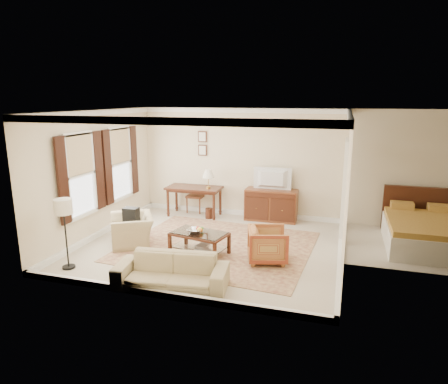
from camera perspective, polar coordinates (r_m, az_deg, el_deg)
The scene contains 21 objects.
room_shell at distance 8.28m, azimuth -1.94°, elevation 8.56°, with size 5.51×5.01×2.91m.
annex_bedroom at distance 9.58m, azimuth 27.14°, elevation -5.30°, with size 3.00×2.70×2.90m.
window_front at distance 9.05m, azimuth -19.82°, elevation 2.29°, with size 0.12×1.56×1.80m, color #CCB284, non-canonical shape.
window_rear at distance 10.35m, azimuth -14.61°, elevation 3.96°, with size 0.12×1.56×1.80m, color #CCB284, non-canonical shape.
doorway at distance 9.55m, azimuth 16.73°, elevation 0.15°, with size 0.10×1.12×2.25m, color white, non-canonical shape.
rug at distance 8.78m, azimuth -0.87°, elevation -7.72°, with size 3.92×3.36×0.01m, color maroon.
writing_desk at distance 10.85m, azimuth -4.29°, elevation 0.17°, with size 1.47×0.73×0.80m.
desk_chair at distance 11.24m, azimuth -4.09°, elevation -0.25°, with size 0.45×0.45×1.05m, color brown, non-canonical shape.
desk_lamp at distance 10.63m, azimuth -2.26°, elevation 1.90°, with size 0.32×0.32×0.50m, color silver, non-canonical shape.
framed_prints at distance 11.01m, azimuth -3.10°, elevation 6.97°, with size 0.25×0.04×0.68m, color #3B1B10, non-canonical shape.
sideboard at distance 10.54m, azimuth 6.75°, elevation -1.84°, with size 1.35×0.52×0.83m, color brown.
tv at distance 10.33m, azimuth 6.87°, elevation 2.87°, with size 0.94×0.54×0.12m, color black.
coffee_table at distance 8.26m, azimuth -3.54°, elevation -6.47°, with size 1.23×0.87×0.48m.
fruit_bowl at distance 8.20m, azimuth -4.20°, elevation -5.42°, with size 0.42×0.42×0.10m, color silver.
book_a at distance 8.40m, azimuth -3.71°, elevation -7.44°, with size 0.28×0.04×0.38m, color brown.
book_b at distance 8.19m, azimuth -3.30°, elevation -8.02°, with size 0.28×0.03×0.38m, color brown.
striped_armchair at distance 7.93m, azimuth 6.27°, elevation -7.26°, with size 0.74×0.69×0.76m, color maroon.
club_armchair at distance 9.01m, azimuth -13.03°, elevation -4.61°, with size 1.00×0.65×0.88m, color tan.
backpack at distance 8.93m, azimuth -13.12°, elevation -3.13°, with size 0.32×0.22×0.40m, color black.
sofa at distance 6.93m, azimuth -7.57°, elevation -10.51°, with size 1.91×0.56×0.75m, color tan.
floor_lamp at distance 7.92m, azimuth -21.95°, elevation -2.63°, with size 0.33×0.33×1.35m.
Camera 1 is at (2.64, -7.82, 3.17)m, focal length 32.00 mm.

